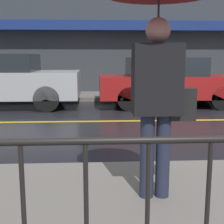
# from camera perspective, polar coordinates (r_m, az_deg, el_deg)

# --- Properties ---
(ground_plane) EXTENTS (80.00, 80.00, 0.00)m
(ground_plane) POSITION_cam_1_polar(r_m,az_deg,el_deg) (7.54, 13.90, -1.48)
(ground_plane) COLOR black
(sidewalk_far) EXTENTS (28.00, 1.87, 0.14)m
(sidewalk_far) POSITION_cam_1_polar(r_m,az_deg,el_deg) (11.52, 7.91, 2.99)
(sidewalk_far) COLOR slate
(sidewalk_far) RESTS_ON ground_plane
(lane_marking) EXTENTS (25.20, 0.12, 0.01)m
(lane_marking) POSITION_cam_1_polar(r_m,az_deg,el_deg) (7.54, 13.90, -1.45)
(lane_marking) COLOR gold
(lane_marking) RESTS_ON ground_plane
(building_storefront) EXTENTS (28.00, 0.85, 5.23)m
(building_storefront) POSITION_cam_1_polar(r_m,az_deg,el_deg) (12.52, 7.25, 15.23)
(building_storefront) COLOR #383D42
(building_storefront) RESTS_ON ground_plane
(pedestrian) EXTENTS (0.96, 0.96, 2.08)m
(pedestrian) POSITION_cam_1_polar(r_m,az_deg,el_deg) (2.89, 8.56, 14.92)
(pedestrian) COLOR #23283D
(pedestrian) RESTS_ON sidewalk_near
(car_silver) EXTENTS (4.41, 1.80, 1.55)m
(car_silver) POSITION_cam_1_polar(r_m,az_deg,el_deg) (9.63, -19.60, 5.50)
(car_silver) COLOR #B2B5BA
(car_silver) RESTS_ON ground_plane
(car_red) EXTENTS (4.20, 1.75, 1.45)m
(car_red) POSITION_cam_1_polar(r_m,az_deg,el_deg) (9.50, 10.27, 5.52)
(car_red) COLOR maroon
(car_red) RESTS_ON ground_plane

